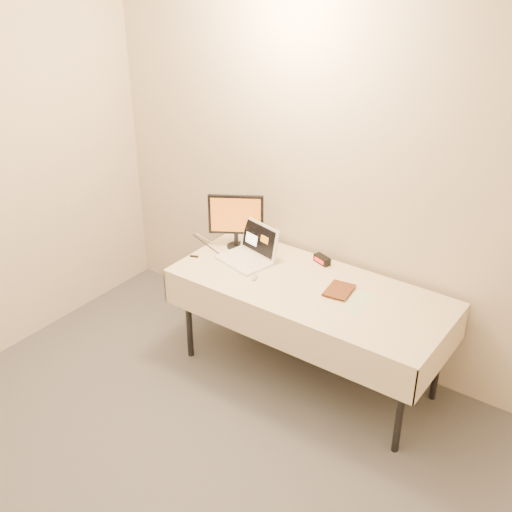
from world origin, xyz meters
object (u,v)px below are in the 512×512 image
Objects in this scene: monitor at (236,217)px; book at (328,275)px; table at (310,294)px; laptop at (250,252)px.

book is (0.84, -0.13, -0.13)m from monitor.
table is at bearing -169.19° from book.
table is 0.56m from laptop.
monitor is (-0.19, 0.09, 0.18)m from laptop.
laptop is 0.28m from monitor.
laptop is 1.95× the size of book.
laptop is 0.65m from book.
laptop is 1.02× the size of monitor.
monitor is (-0.73, 0.16, 0.30)m from table.
table is at bearing 5.95° from laptop.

